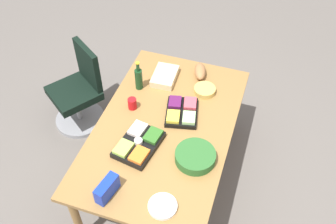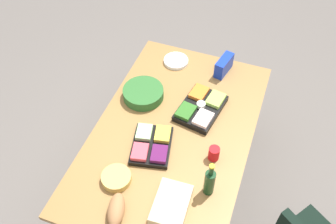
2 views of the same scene
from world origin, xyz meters
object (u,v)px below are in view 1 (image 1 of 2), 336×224
(wine_bottle, at_px, (139,78))
(bread_loaf, at_px, (200,71))
(office_chair, at_px, (80,95))
(chip_bowl, at_px, (205,90))
(veggie_tray, at_px, (139,144))
(chip_bag_blue, at_px, (107,189))
(salad_bowl, at_px, (195,157))
(red_solo_cup, at_px, (132,104))
(fruit_platter, at_px, (182,112))
(sheet_cake, at_px, (165,76))
(paper_plate_stack, at_px, (163,206))
(conference_table, at_px, (165,132))

(wine_bottle, bearing_deg, bread_loaf, -54.80)
(office_chair, distance_m, chip_bowl, 1.44)
(office_chair, distance_m, veggie_tray, 1.33)
(chip_bag_blue, distance_m, veggie_tray, 0.51)
(bread_loaf, distance_m, salad_bowl, 1.05)
(chip_bag_blue, relative_size, red_solo_cup, 2.00)
(fruit_platter, bearing_deg, chip_bowl, -20.21)
(sheet_cake, relative_size, salad_bowl, 0.96)
(wine_bottle, height_order, paper_plate_stack, wine_bottle)
(red_solo_cup, bearing_deg, sheet_cake, -18.30)
(chip_bag_blue, bearing_deg, fruit_platter, -16.69)
(bread_loaf, height_order, sheet_cake, bread_loaf)
(office_chair, bearing_deg, paper_plate_stack, -131.12)
(office_chair, height_order, salad_bowl, office_chair)
(paper_plate_stack, bearing_deg, veggie_tray, 38.25)
(salad_bowl, bearing_deg, conference_table, 53.49)
(office_chair, relative_size, paper_plate_stack, 4.40)
(conference_table, distance_m, chip_bag_blue, 0.82)
(chip_bag_blue, height_order, red_solo_cup, chip_bag_blue)
(office_chair, bearing_deg, fruit_platter, -102.04)
(conference_table, distance_m, red_solo_cup, 0.40)
(chip_bowl, relative_size, sheet_cake, 0.65)
(office_chair, xyz_separation_m, sheet_cake, (0.14, -0.95, 0.43))
(office_chair, relative_size, sheet_cake, 3.02)
(office_chair, relative_size, bread_loaf, 4.03)
(chip_bowl, distance_m, sheet_cake, 0.43)
(conference_table, xyz_separation_m, chip_bag_blue, (-0.78, 0.19, 0.15))
(paper_plate_stack, bearing_deg, office_chair, 48.88)
(sheet_cake, bearing_deg, salad_bowl, -147.23)
(paper_plate_stack, relative_size, salad_bowl, 0.66)
(chip_bowl, bearing_deg, salad_bowl, -170.95)
(red_solo_cup, bearing_deg, paper_plate_stack, -145.96)
(wine_bottle, height_order, chip_bowl, wine_bottle)
(salad_bowl, bearing_deg, office_chair, 64.44)
(chip_bag_blue, height_order, veggie_tray, chip_bag_blue)
(office_chair, bearing_deg, bread_loaf, -76.66)
(conference_table, height_order, wine_bottle, wine_bottle)
(chip_bowl, bearing_deg, paper_plate_stack, -179.38)
(red_solo_cup, relative_size, chip_bowl, 0.53)
(office_chair, height_order, chip_bag_blue, office_chair)
(paper_plate_stack, bearing_deg, red_solo_cup, 34.04)
(fruit_platter, distance_m, salad_bowl, 0.52)
(wine_bottle, bearing_deg, red_solo_cup, -171.75)
(chip_bowl, distance_m, salad_bowl, 0.81)
(conference_table, bearing_deg, chip_bowl, -22.94)
(office_chair, xyz_separation_m, salad_bowl, (-0.72, -1.50, 0.44))
(fruit_platter, relative_size, bread_loaf, 1.72)
(bread_loaf, bearing_deg, paper_plate_stack, -175.43)
(chip_bowl, relative_size, paper_plate_stack, 0.94)
(paper_plate_stack, bearing_deg, bread_loaf, 4.57)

